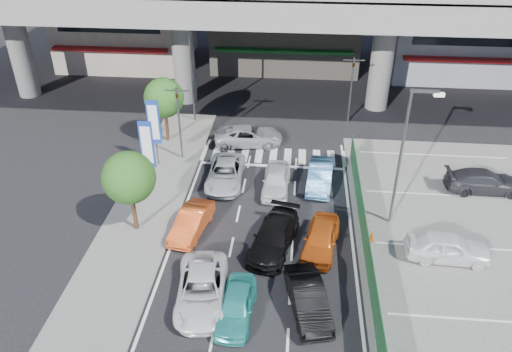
# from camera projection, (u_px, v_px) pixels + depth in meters

# --- Properties ---
(ground) EXTENTS (120.00, 120.00, 0.00)m
(ground) POSITION_uv_depth(u_px,v_px,m) (256.00, 290.00, 23.66)
(ground) COLOR black
(ground) RESTS_ON ground
(parking_lot) EXTENTS (12.00, 28.00, 0.06)m
(parking_lot) POSITION_uv_depth(u_px,v_px,m) (483.00, 275.00, 24.48)
(parking_lot) COLOR #575755
(parking_lot) RESTS_ON ground
(sidewalk_left) EXTENTS (4.00, 30.00, 0.12)m
(sidewalk_left) POSITION_uv_depth(u_px,v_px,m) (137.00, 229.00, 27.56)
(sidewalk_left) COLOR #575755
(sidewalk_left) RESTS_ON ground
(fence_run) EXTENTS (0.16, 22.00, 1.80)m
(fence_run) POSITION_uv_depth(u_px,v_px,m) (370.00, 268.00, 23.62)
(fence_run) COLOR #1C542B
(fence_run) RESTS_ON ground
(building_east) EXTENTS (12.00, 10.90, 12.00)m
(building_east) POSITION_uv_depth(u_px,v_px,m) (459.00, 7.00, 46.32)
(building_east) COLOR gray
(building_east) RESTS_ON ground
(traffic_light_left) EXTENTS (1.60, 1.24, 5.20)m
(traffic_light_left) POSITION_uv_depth(u_px,v_px,m) (178.00, 106.00, 32.22)
(traffic_light_left) COLOR #595B60
(traffic_light_left) RESTS_ON ground
(traffic_light_right) EXTENTS (1.60, 1.24, 5.20)m
(traffic_light_right) POSITION_uv_depth(u_px,v_px,m) (353.00, 74.00, 37.24)
(traffic_light_right) COLOR #595B60
(traffic_light_right) RESTS_ON ground
(street_lamp_right) EXTENTS (1.65, 0.22, 8.00)m
(street_lamp_right) POSITION_uv_depth(u_px,v_px,m) (406.00, 148.00, 25.67)
(street_lamp_right) COLOR #595B60
(street_lamp_right) RESTS_ON ground
(street_lamp_left) EXTENTS (1.65, 0.22, 8.00)m
(street_lamp_left) POSITION_uv_depth(u_px,v_px,m) (193.00, 63.00, 36.87)
(street_lamp_left) COLOR #595B60
(street_lamp_left) RESTS_ON ground
(signboard_near) EXTENTS (0.80, 0.14, 4.70)m
(signboard_near) POSITION_uv_depth(u_px,v_px,m) (147.00, 147.00, 29.37)
(signboard_near) COLOR #595B60
(signboard_near) RESTS_ON ground
(signboard_far) EXTENTS (0.80, 0.14, 4.70)m
(signboard_far) POSITION_uv_depth(u_px,v_px,m) (154.00, 124.00, 31.94)
(signboard_far) COLOR #595B60
(signboard_far) RESTS_ON ground
(tree_near) EXTENTS (2.80, 2.80, 4.80)m
(tree_near) POSITION_uv_depth(u_px,v_px,m) (129.00, 178.00, 25.80)
(tree_near) COLOR #382314
(tree_near) RESTS_ON ground
(tree_far) EXTENTS (2.80, 2.80, 4.80)m
(tree_far) POSITION_uv_depth(u_px,v_px,m) (164.00, 98.00, 34.75)
(tree_far) COLOR #382314
(tree_far) RESTS_ON ground
(sedan_white_mid_left) EXTENTS (2.79, 5.11, 1.36)m
(sedan_white_mid_left) POSITION_uv_depth(u_px,v_px,m) (202.00, 289.00, 22.76)
(sedan_white_mid_left) COLOR white
(sedan_white_mid_left) RESTS_ON ground
(taxi_teal_mid) EXTENTS (1.69, 3.83, 1.28)m
(taxi_teal_mid) POSITION_uv_depth(u_px,v_px,m) (236.00, 306.00, 21.95)
(taxi_teal_mid) COLOR teal
(taxi_teal_mid) RESTS_ON ground
(hatch_black_mid_right) EXTENTS (2.38, 4.38, 1.37)m
(hatch_black_mid_right) POSITION_uv_depth(u_px,v_px,m) (308.00, 299.00, 22.25)
(hatch_black_mid_right) COLOR black
(hatch_black_mid_right) RESTS_ON ground
(taxi_orange_left) EXTENTS (2.05, 4.10, 1.29)m
(taxi_orange_left) POSITION_uv_depth(u_px,v_px,m) (192.00, 222.00, 27.11)
(taxi_orange_left) COLOR #E5531E
(taxi_orange_left) RESTS_ON ground
(sedan_black_mid) EXTENTS (2.93, 5.06, 1.38)m
(sedan_black_mid) POSITION_uv_depth(u_px,v_px,m) (274.00, 237.00, 25.97)
(sedan_black_mid) COLOR black
(sedan_black_mid) RESTS_ON ground
(taxi_orange_right) EXTENTS (2.34, 4.28, 1.38)m
(taxi_orange_right) POSITION_uv_depth(u_px,v_px,m) (321.00, 238.00, 25.84)
(taxi_orange_right) COLOR #C05013
(taxi_orange_right) RESTS_ON ground
(wagon_silver_front_left) EXTENTS (2.32, 4.82, 1.32)m
(wagon_silver_front_left) POSITION_uv_depth(u_px,v_px,m) (225.00, 173.00, 31.40)
(wagon_silver_front_left) COLOR #B4B9BD
(wagon_silver_front_left) RESTS_ON ground
(sedan_white_front_mid) EXTENTS (1.74, 4.10, 1.38)m
(sedan_white_front_mid) POSITION_uv_depth(u_px,v_px,m) (276.00, 180.00, 30.67)
(sedan_white_front_mid) COLOR silver
(sedan_white_front_mid) RESTS_ON ground
(kei_truck_front_right) EXTENTS (1.83, 4.30, 1.38)m
(kei_truck_front_right) POSITION_uv_depth(u_px,v_px,m) (320.00, 176.00, 31.09)
(kei_truck_front_right) COLOR #4D8BC2
(kei_truck_front_right) RESTS_ON ground
(crossing_wagon_silver) EXTENTS (5.12, 2.84, 1.36)m
(crossing_wagon_silver) POSITION_uv_depth(u_px,v_px,m) (249.00, 136.00, 35.76)
(crossing_wagon_silver) COLOR #9EA0A5
(crossing_wagon_silver) RESTS_ON ground
(parked_sedan_white) EXTENTS (4.29, 1.90, 1.44)m
(parked_sedan_white) POSITION_uv_depth(u_px,v_px,m) (448.00, 247.00, 25.11)
(parked_sedan_white) COLOR white
(parked_sedan_white) RESTS_ON parking_lot
(parked_sedan_dgrey) EXTENTS (4.68, 1.97, 1.35)m
(parked_sedan_dgrey) POSITION_uv_depth(u_px,v_px,m) (484.00, 181.00, 30.46)
(parked_sedan_dgrey) COLOR #2D2D32
(parked_sedan_dgrey) RESTS_ON parking_lot
(traffic_cone) EXTENTS (0.41, 0.41, 0.65)m
(traffic_cone) POSITION_uv_depth(u_px,v_px,m) (372.00, 236.00, 26.50)
(traffic_cone) COLOR #D94F0C
(traffic_cone) RESTS_ON parking_lot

